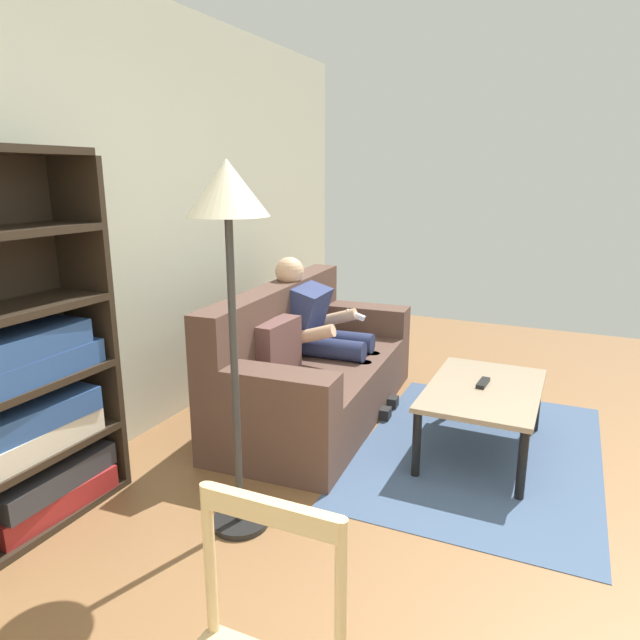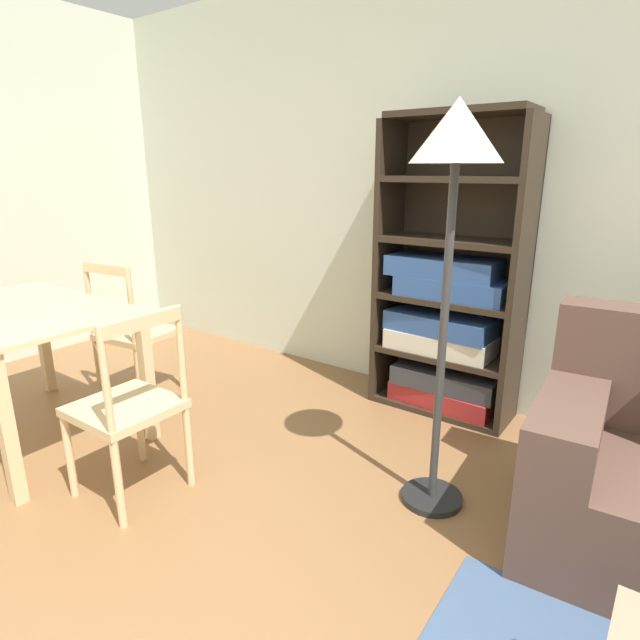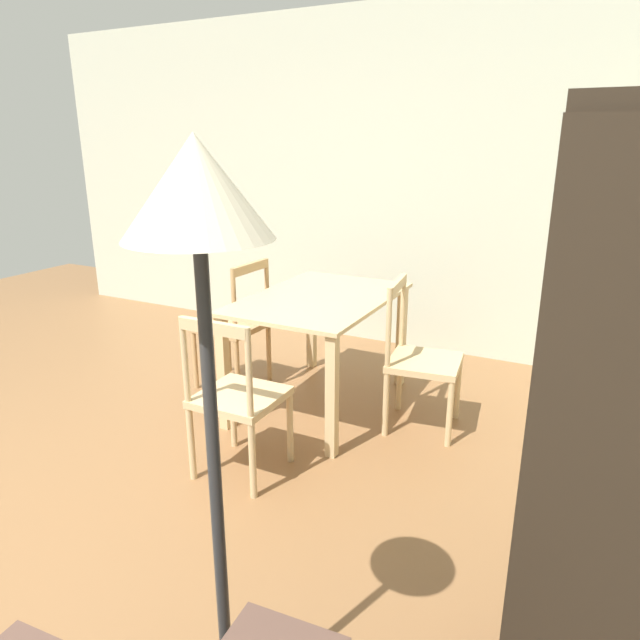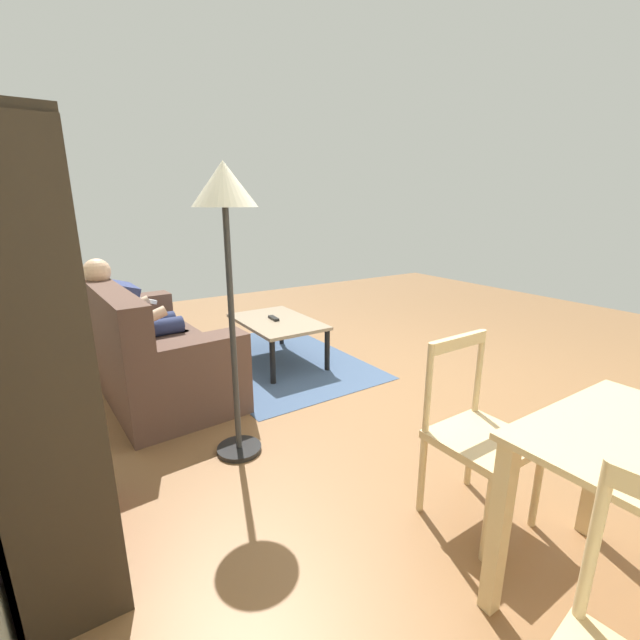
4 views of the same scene
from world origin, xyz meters
name	(u,v)px [view 4 (image 4 of 4)]	position (x,y,z in m)	size (l,w,h in m)	color
ground_plane	(419,393)	(0.00, 0.00, 0.00)	(9.10, 9.10, 0.00)	brown
couch	(145,349)	(1.37, 1.86, 0.33)	(2.02, 0.98, 0.93)	brown
person_lounging	(135,318)	(1.58, 1.87, 0.57)	(0.61, 0.92, 1.10)	navy
coffee_table	(277,325)	(1.30, 0.64, 0.38)	(1.00, 0.65, 0.43)	gray
tv_remote	(274,318)	(1.34, 0.66, 0.44)	(0.05, 0.17, 0.02)	black
bookshelf	(44,414)	(-0.35, 2.54, 0.70)	(0.87, 0.36, 1.80)	#2D2319
dining_chair_facing_couch	(477,436)	(-1.15, 0.82, 0.44)	(0.42, 0.42, 0.91)	#D1B27F
area_rug	(278,361)	(1.30, 0.64, 0.00)	(2.00, 1.40, 0.01)	#3D5170
floor_lamp	(226,214)	(0.02, 1.59, 1.47)	(0.36, 0.36, 1.75)	black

